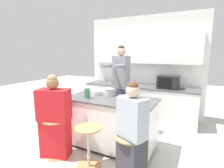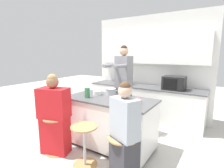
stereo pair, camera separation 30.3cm
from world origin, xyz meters
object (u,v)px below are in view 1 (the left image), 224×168
object	(u,v)px
bar_stool_leftmost	(56,135)
potted_plant	(125,79)
bar_stool_rightmost	(130,155)
cooking_pot	(110,92)
person_cooking	(121,89)
banana_bunch	(141,105)
juice_carton	(87,93)
bar_stool_center	(88,144)
person_wrapped_blanket	(55,119)
kitchen_island	(110,122)
coffee_cup_near	(140,100)
fruit_bowl	(96,93)
person_seated_near	(132,138)
microwave	(168,82)

from	to	relation	value
bar_stool_leftmost	potted_plant	xyz separation A→B (m)	(0.25, 2.30, 0.65)
bar_stool_rightmost	cooking_pot	bearing A→B (deg)	130.85
person_cooking	bar_stool_rightmost	bearing A→B (deg)	-53.99
banana_bunch	juice_carton	size ratio (longest dim) A/B	0.79
bar_stool_center	person_wrapped_blanket	distance (m)	0.72
bar_stool_leftmost	bar_stool_center	world-z (taller)	same
banana_bunch	cooking_pot	bearing A→B (deg)	150.58
bar_stool_leftmost	bar_stool_center	size ratio (longest dim) A/B	1.00
kitchen_island	coffee_cup_near	xyz separation A→B (m)	(0.57, -0.03, 0.50)
person_wrapped_blanket	juice_carton	xyz separation A→B (m)	(0.29, 0.52, 0.36)
fruit_bowl	bar_stool_rightmost	bearing A→B (deg)	-38.06
bar_stool_leftmost	person_seated_near	world-z (taller)	person_seated_near
person_wrapped_blanket	fruit_bowl	xyz separation A→B (m)	(0.30, 0.81, 0.31)
cooking_pot	microwave	xyz separation A→B (m)	(0.85, 1.38, 0.06)
kitchen_island	bar_stool_center	world-z (taller)	kitchen_island
juice_carton	kitchen_island	bearing A→B (deg)	25.15
coffee_cup_near	bar_stool_leftmost	bearing A→B (deg)	-151.87
banana_bunch	juice_carton	distance (m)	1.04
cooking_pot	bar_stool_rightmost	bearing A→B (deg)	-49.15
cooking_pot	fruit_bowl	xyz separation A→B (m)	(-0.26, -0.08, -0.03)
cooking_pot	person_wrapped_blanket	bearing A→B (deg)	-122.05
bar_stool_leftmost	person_wrapped_blanket	size ratio (longest dim) A/B	0.46
kitchen_island	person_cooking	xyz separation A→B (m)	(-0.08, 0.66, 0.49)
bar_stool_rightmost	person_cooking	xyz separation A→B (m)	(-0.74, 1.34, 0.58)
person_seated_near	juice_carton	size ratio (longest dim) A/B	6.90
banana_bunch	person_cooking	bearing A→B (deg)	129.88
person_wrapped_blanket	banana_bunch	size ratio (longest dim) A/B	8.76
person_cooking	kitchen_island	bearing A→B (deg)	-75.66
bar_stool_center	juice_carton	distance (m)	0.91
bar_stool_center	coffee_cup_near	distance (m)	1.06
person_seated_near	microwave	size ratio (longest dim) A/B	2.85
bar_stool_leftmost	bar_stool_center	xyz separation A→B (m)	(0.66, -0.01, 0.00)
kitchen_island	fruit_bowl	distance (m)	0.62
bar_stool_leftmost	bar_stool_rightmost	xyz separation A→B (m)	(1.31, 0.00, 0.00)
microwave	potted_plant	world-z (taller)	microwave
kitchen_island	bar_stool_rightmost	world-z (taller)	kitchen_island
bar_stool_center	cooking_pot	world-z (taller)	cooking_pot
fruit_bowl	banana_bunch	distance (m)	1.08
fruit_bowl	juice_carton	size ratio (longest dim) A/B	0.86
person_wrapped_blanket	microwave	bearing A→B (deg)	41.15
fruit_bowl	bar_stool_leftmost	bearing A→B (deg)	-110.30
person_wrapped_blanket	bar_stool_leftmost	bearing A→B (deg)	29.29
bar_stool_leftmost	fruit_bowl	distance (m)	1.04
potted_plant	person_cooking	bearing A→B (deg)	-71.60
fruit_bowl	microwave	size ratio (longest dim) A/B	0.35
kitchen_island	fruit_bowl	world-z (taller)	fruit_bowl
person_wrapped_blanket	person_seated_near	xyz separation A→B (m)	(1.35, 0.00, -0.02)
bar_stool_center	person_seated_near	distance (m)	0.73
bar_stool_rightmost	banana_bunch	distance (m)	0.73
bar_stool_center	cooking_pot	xyz separation A→B (m)	(-0.11, 0.89, 0.62)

